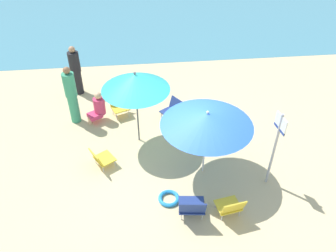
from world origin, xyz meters
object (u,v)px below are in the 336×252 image
Objects in this scene: beach_chair_f at (201,124)px; beach_bag at (219,127)px; beach_chair_b at (101,158)px; beach_chair_d at (192,207)px; swim_ring at (169,198)px; umbrella_blue at (207,119)px; warning_sign at (276,141)px; beach_chair_a at (119,104)px; person_b at (98,107)px; beach_chair_c at (231,207)px; umbrella_teal at (135,82)px; person_c at (72,95)px; person_a at (76,70)px; beach_chair_e at (173,109)px.

beach_chair_f is 1.96× the size of beach_bag.
beach_chair_b reaches higher than beach_bag.
beach_chair_d reaches higher than swim_ring.
umbrella_blue is 1.53m from warning_sign.
umbrella_blue reaches higher than beach_chair_a.
beach_chair_f is 0.32× the size of warning_sign.
beach_chair_d is at bearing 0.07° from beach_chair_a.
beach_chair_f is 0.68× the size of person_b.
beach_chair_c is at bearing -77.15° from umbrella_blue.
beach_chair_c is 0.31× the size of warning_sign.
beach_chair_d is 2.26m from warning_sign.
umbrella_teal is 3.13× the size of beach_chair_d.
beach_chair_a is 2.08× the size of beach_bag.
beach_bag is (3.97, -0.91, -0.71)m from person_c.
beach_chair_b is at bearing -71.17° from beach_chair_f.
warning_sign is at bearing -161.51° from person_a.
person_b is (-2.11, 0.07, 0.16)m from beach_chair_e.
person_b is at bearing 118.03° from swim_ring.
beach_bag is at bearing -18.24° from beach_chair_c.
beach_bag is at bearing 112.70° from beach_chair_e.
beach_bag is at bearing -149.67° from person_a.
beach_chair_b is at bearing 47.01° from beach_chair_c.
beach_chair_c is (2.74, -1.78, 0.02)m from beach_chair_b.
person_b reaches higher than beach_chair_a.
beach_chair_f is at bearing 63.16° from swim_ring.
person_b is at bearing 176.38° from person_a.
beach_chair_e reaches higher than beach_chair_b.
warning_sign reaches higher than beach_chair_b.
person_c is (-1.77, 1.05, -0.92)m from umbrella_teal.
beach_chair_d is 3.03m from beach_bag.
person_c is (-2.78, 0.11, 0.59)m from beach_chair_e.
beach_chair_b is at bearing -161.41° from beach_bag.
beach_chair_d is at bearing -113.53° from beach_bag.
umbrella_blue reaches higher than beach_chair_e.
umbrella_teal is 2.01m from beach_chair_b.
beach_chair_d is 4.64m from person_c.
beach_chair_c is at bearing 68.70° from beach_chair_e.
beach_bag is at bearing -16.75° from beach_chair_d.
umbrella_blue is at bearing 2.88° from beach_chair_c.
warning_sign is at bearing -19.56° from umbrella_blue.
umbrella_teal is at bearing -176.46° from beach_bag.
beach_bag is at bearing -107.83° from person_c.
beach_chair_a is at bearing 157.70° from beach_bag.
beach_chair_e is (1.54, -0.32, -0.07)m from beach_chair_a.
umbrella_blue is at bearing -13.62° from beach_chair_d.
swim_ring is at bearing -71.23° from beach_chair_b.
person_c is (-2.76, 3.69, 0.55)m from beach_chair_d.
person_c is at bearing 149.28° from umbrella_teal.
umbrella_blue is 2.21× the size of person_b.
person_c is (0.06, -1.54, 0.07)m from person_a.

